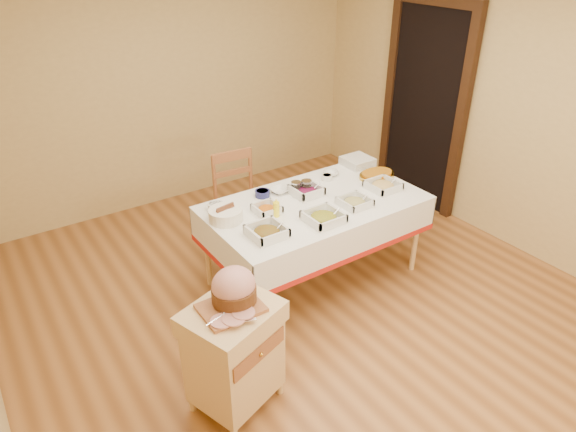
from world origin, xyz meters
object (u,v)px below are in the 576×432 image
Objects in this scene: dining_table at (315,219)px; dining_chair at (240,202)px; preserve_jar_left at (296,188)px; mustard_bottle at (276,208)px; bread_basket at (226,215)px; preserve_jar_right at (306,187)px; ham_on_board at (233,290)px; plate_stack at (358,161)px; brass_platter at (377,175)px; butcher_cart at (234,351)px.

dining_chair is at bearing 109.68° from dining_table.
preserve_jar_left is (-0.04, 0.21, 0.21)m from dining_table.
mustard_bottle reaches higher than bread_basket.
preserve_jar_left is 0.09m from preserve_jar_right.
preserve_jar_right reaches higher than dining_table.
ham_on_board reaches higher than plate_stack.
dining_chair reaches higher than preserve_jar_right.
ham_on_board is 2.18m from brass_platter.
bread_basket is (0.50, 0.99, 0.37)m from butcher_cart.
dining_chair is 2.53× the size of ham_on_board.
ham_on_board is at bearing -115.50° from bread_basket.
brass_platter is (1.05, -0.71, 0.29)m from dining_chair.
bread_basket is at bearing 169.39° from dining_table.
dining_chair is 3.73× the size of plate_stack.
preserve_jar_left is at bearing 33.74° from mustard_bottle.
dining_table is 0.47m from mustard_bottle.
mustard_bottle is (0.86, 0.82, 0.39)m from butcher_cart.
butcher_cart is 2.42m from plate_stack.
dining_chair is 0.76m from preserve_jar_right.
preserve_jar_left is 0.86m from plate_stack.
plate_stack reaches higher than dining_table.
dining_table is at bearing -70.32° from dining_chair.
ham_on_board is at bearing 38.15° from butcher_cart.
preserve_jar_right is 0.74× the size of mustard_bottle.
preserve_jar_left is 0.72m from bread_basket.
mustard_bottle is 0.43× the size of brass_platter.
butcher_cart is at bearing -138.91° from preserve_jar_left.
butcher_cart is 1.65m from preserve_jar_left.
dining_table is 0.85m from dining_chair.
bread_basket reaches higher than dining_table.
dining_chair is 1.90m from ham_on_board.
ham_on_board is at bearing -138.82° from preserve_jar_left.
ham_on_board is at bearing -155.75° from brass_platter.
plate_stack is (1.08, -0.41, 0.30)m from dining_chair.
bread_basket reaches higher than preserve_jar_left.
bread_basket is (-0.36, 0.17, -0.02)m from mustard_bottle.
ham_on_board is 1.06m from bread_basket.
preserve_jar_left is 0.96× the size of preserve_jar_right.
mustard_bottle is at bearing -146.26° from preserve_jar_left.
preserve_jar_left is (0.24, -0.58, 0.31)m from dining_chair.
bread_basket is at bearing 64.50° from ham_on_board.
dining_table is at bearing -78.39° from preserve_jar_left.
dining_table is 0.91m from plate_stack.
dining_chair is 6.14× the size of mustard_bottle.
preserve_jar_right is at bearing 24.67° from mustard_bottle.
dining_chair is 0.89m from mustard_bottle.
ham_on_board is (-1.22, -0.81, 0.28)m from dining_table.
ham_on_board reaches higher than bread_basket.
dining_chair is at bearing 117.50° from preserve_jar_right.
preserve_jar_right is 0.48m from mustard_bottle.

